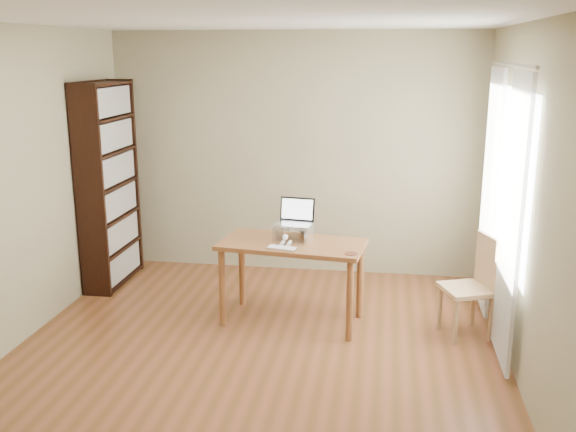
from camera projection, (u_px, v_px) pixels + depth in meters
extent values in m
cube|color=brown|center=(254.00, 361.00, 5.10)|extent=(4.00, 4.50, 0.02)
cube|color=white|center=(249.00, 17.00, 4.45)|extent=(4.00, 4.50, 0.02)
cube|color=gray|center=(295.00, 154.00, 6.94)|extent=(4.00, 0.02, 2.60)
cube|color=gray|center=(136.00, 325.00, 2.61)|extent=(4.00, 0.02, 2.60)
cube|color=gray|center=(3.00, 192.00, 5.07)|extent=(0.02, 4.50, 2.60)
cube|color=gray|center=(533.00, 211.00, 4.47)|extent=(0.02, 4.50, 2.60)
cube|color=white|center=(510.00, 176.00, 5.22)|extent=(0.01, 1.80, 1.40)
cube|color=black|center=(89.00, 194.00, 6.18)|extent=(0.30, 0.04, 2.10)
cube|color=black|center=(125.00, 177.00, 7.00)|extent=(0.30, 0.04, 2.10)
cube|color=black|center=(95.00, 184.00, 6.61)|extent=(0.02, 0.90, 2.10)
cube|color=black|center=(115.00, 278.00, 6.85)|extent=(0.30, 0.84, 0.02)
cube|color=black|center=(116.00, 263.00, 6.80)|extent=(0.20, 0.78, 0.28)
cube|color=black|center=(113.00, 248.00, 6.76)|extent=(0.30, 0.84, 0.03)
cube|color=black|center=(114.00, 233.00, 6.72)|extent=(0.20, 0.78, 0.28)
cube|color=black|center=(110.00, 217.00, 6.68)|extent=(0.30, 0.84, 0.02)
cube|color=black|center=(112.00, 201.00, 6.63)|extent=(0.20, 0.78, 0.28)
cube|color=black|center=(108.00, 185.00, 6.59)|extent=(0.30, 0.84, 0.02)
cube|color=black|center=(110.00, 169.00, 6.55)|extent=(0.20, 0.78, 0.28)
cube|color=black|center=(106.00, 152.00, 6.51)|extent=(0.30, 0.84, 0.02)
cube|color=black|center=(107.00, 135.00, 6.46)|extent=(0.20, 0.78, 0.28)
cube|color=black|center=(103.00, 118.00, 6.42)|extent=(0.30, 0.84, 0.02)
cube|color=black|center=(105.00, 101.00, 6.38)|extent=(0.20, 0.78, 0.28)
cube|color=black|center=(101.00, 84.00, 6.34)|extent=(0.30, 0.84, 0.03)
cube|color=silver|center=(511.00, 222.00, 4.76)|extent=(0.03, 0.70, 2.20)
cube|color=silver|center=(490.00, 191.00, 5.82)|extent=(0.03, 0.70, 2.20)
cylinder|color=silver|center=(511.00, 65.00, 5.01)|extent=(0.03, 1.90, 0.03)
cube|color=brown|center=(292.00, 244.00, 5.66)|extent=(1.33, 0.78, 0.04)
cylinder|color=brown|center=(237.00, 272.00, 6.08)|extent=(0.06, 0.06, 0.71)
cylinder|color=brown|center=(357.00, 278.00, 5.91)|extent=(0.06, 0.06, 0.71)
cylinder|color=brown|center=(223.00, 291.00, 5.59)|extent=(0.06, 0.06, 0.71)
cylinder|color=brown|center=(354.00, 298.00, 5.42)|extent=(0.06, 0.06, 0.71)
cube|color=silver|center=(278.00, 232.00, 5.73)|extent=(0.03, 0.25, 0.12)
cube|color=silver|center=(310.00, 234.00, 5.69)|extent=(0.03, 0.25, 0.12)
cube|color=silver|center=(294.00, 226.00, 5.70)|extent=(0.32, 0.25, 0.01)
cube|color=silver|center=(294.00, 224.00, 5.69)|extent=(0.34, 0.26, 0.02)
cube|color=black|center=(296.00, 209.00, 5.79)|extent=(0.32, 0.08, 0.21)
cube|color=white|center=(296.00, 209.00, 5.78)|extent=(0.29, 0.07, 0.18)
cube|color=silver|center=(282.00, 248.00, 5.45)|extent=(0.28, 0.16, 0.02)
cube|color=white|center=(282.00, 247.00, 5.44)|extent=(0.25, 0.14, 0.00)
cylinder|color=#582D1E|center=(351.00, 254.00, 5.32)|extent=(0.11, 0.11, 0.01)
ellipsoid|color=#423933|center=(290.00, 231.00, 5.74)|extent=(0.19, 0.42, 0.14)
ellipsoid|color=#423933|center=(292.00, 228.00, 5.85)|extent=(0.17, 0.18, 0.13)
ellipsoid|color=#423933|center=(287.00, 234.00, 5.56)|extent=(0.11, 0.11, 0.10)
ellipsoid|color=white|center=(288.00, 237.00, 5.60)|extent=(0.10, 0.10, 0.09)
sphere|color=white|center=(287.00, 237.00, 5.53)|extent=(0.05, 0.05, 0.05)
cone|color=#423933|center=(284.00, 229.00, 5.55)|extent=(0.04, 0.04, 0.05)
cone|color=#423933|center=(290.00, 229.00, 5.54)|extent=(0.04, 0.04, 0.05)
cylinder|color=white|center=(284.00, 243.00, 5.57)|extent=(0.03, 0.10, 0.03)
cylinder|color=white|center=(290.00, 243.00, 5.56)|extent=(0.03, 0.10, 0.03)
cylinder|color=#423933|center=(302.00, 233.00, 5.87)|extent=(0.15, 0.23, 0.03)
cube|color=tan|center=(467.00, 289.00, 5.45)|extent=(0.50, 0.50, 0.04)
cylinder|color=tan|center=(448.00, 318.00, 5.38)|extent=(0.04, 0.04, 0.42)
cylinder|color=tan|center=(486.00, 321.00, 5.33)|extent=(0.04, 0.04, 0.42)
cylinder|color=tan|center=(445.00, 304.00, 5.68)|extent=(0.04, 0.04, 0.42)
cylinder|color=tan|center=(481.00, 306.00, 5.63)|extent=(0.04, 0.04, 0.42)
cube|color=tan|center=(490.00, 265.00, 5.37)|extent=(0.16, 0.36, 0.46)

